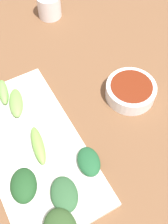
% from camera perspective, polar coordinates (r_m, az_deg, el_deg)
% --- Properties ---
extents(tabletop, '(2.10, 2.10, 0.02)m').
position_cam_1_polar(tabletop, '(0.61, 0.28, -1.40)').
color(tabletop, brown).
rests_on(tabletop, ground).
extents(sauce_bowl, '(0.11, 0.11, 0.04)m').
position_cam_1_polar(sauce_bowl, '(0.63, 9.38, 4.65)').
color(sauce_bowl, white).
rests_on(sauce_bowl, tabletop).
extents(serving_plate, '(0.18, 0.36, 0.01)m').
position_cam_1_polar(serving_plate, '(0.57, -10.42, -7.07)').
color(serving_plate, silver).
rests_on(serving_plate, tabletop).
extents(broccoli_leafy_0, '(0.07, 0.08, 0.03)m').
position_cam_1_polar(broccoli_leafy_0, '(0.52, -12.32, -14.52)').
color(broccoli_leafy_0, '#1F4921').
rests_on(broccoli_leafy_0, serving_plate).
extents(broccoli_stalk_1, '(0.04, 0.09, 0.02)m').
position_cam_1_polar(broccoli_stalk_1, '(0.55, -9.39, -6.77)').
color(broccoli_stalk_1, '#79B849').
rests_on(broccoli_stalk_1, serving_plate).
extents(broccoli_stalk_2, '(0.05, 0.08, 0.02)m').
position_cam_1_polar(broccoli_stalk_2, '(0.61, -13.80, 1.87)').
color(broccoli_stalk_2, '#71A14B').
rests_on(broccoli_stalk_2, serving_plate).
extents(broccoli_leafy_3, '(0.06, 0.08, 0.02)m').
position_cam_1_polar(broccoli_leafy_3, '(0.51, -4.07, -16.53)').
color(broccoli_leafy_3, '#2D5731').
rests_on(broccoli_leafy_3, serving_plate).
extents(broccoli_stalk_5, '(0.03, 0.07, 0.02)m').
position_cam_1_polar(broccoli_stalk_5, '(0.64, -16.26, 3.99)').
color(broccoli_stalk_5, '#75B651').
rests_on(broccoli_stalk_5, serving_plate).
extents(broccoli_leafy_6, '(0.05, 0.07, 0.02)m').
position_cam_1_polar(broccoli_leafy_6, '(0.53, 1.00, -10.15)').
color(broccoli_leafy_6, '#1E552E').
rests_on(broccoli_leafy_6, serving_plate).
extents(tea_cup, '(0.06, 0.06, 0.06)m').
position_cam_1_polar(tea_cup, '(0.82, -7.18, 20.82)').
color(tea_cup, white).
rests_on(tea_cup, tabletop).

